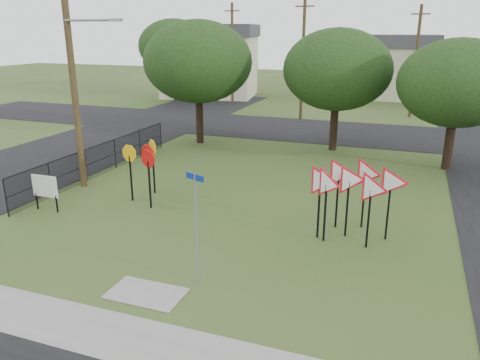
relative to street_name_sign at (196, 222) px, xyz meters
The scene contains 20 objects.
ground 2.48m from the street_name_sign, 126.81° to the left, with size 140.00×140.00×0.00m, color #30481B.
sidewalk 3.48m from the street_name_sign, 110.21° to the right, with size 30.00×1.60×0.02m, color gray.
street_left 17.40m from the street_name_sign, 138.87° to the left, with size 8.00×50.00×0.02m, color black.
street_far 21.48m from the street_name_sign, 92.78° to the left, with size 60.00×8.00×0.02m, color black.
curb_pad 2.29m from the street_name_sign, 135.60° to the right, with size 2.00×1.20×0.02m, color gray.
street_name_sign is the anchor object (origin of this frame).
stop_sign_cluster 7.05m from the street_name_sign, 132.07° to the left, with size 1.85×1.95×2.35m.
yield_sign_cluster 5.67m from the street_name_sign, 52.51° to the left, with size 3.27×2.06×2.55m.
info_board 8.29m from the street_name_sign, 159.43° to the left, with size 1.13×0.05×1.42m.
utility_pole_main 10.71m from the street_name_sign, 144.59° to the left, with size 3.55×0.33×10.00m.
far_pole_a 25.72m from the street_name_sign, 96.82° to the left, with size 1.40×0.24×9.00m.
far_pole_b 29.91m from the street_name_sign, 80.41° to the left, with size 1.40×0.24×8.50m.
far_pole_c 33.39m from the street_name_sign, 109.37° to the left, with size 1.40×0.24×9.00m.
fence_run 11.57m from the street_name_sign, 138.52° to the left, with size 0.05×11.55×1.50m.
house_left 38.49m from the street_name_sign, 113.02° to the left, with size 10.58×8.88×7.20m.
house_mid 41.51m from the street_name_sign, 85.90° to the left, with size 8.40×8.40×6.20m.
tree_near_left 17.19m from the street_name_sign, 114.58° to the left, with size 6.40×6.40×7.27m.
tree_near_mid 16.64m from the street_name_sign, 86.63° to the left, with size 6.00×6.00×6.80m.
tree_near_right 16.17m from the street_name_sign, 64.17° to the left, with size 5.60×5.60×6.33m.
tree_far_left 35.87m from the street_name_sign, 118.49° to the left, with size 6.80×6.80×7.73m.
Camera 1 is at (6.05, -11.70, 6.62)m, focal length 35.00 mm.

